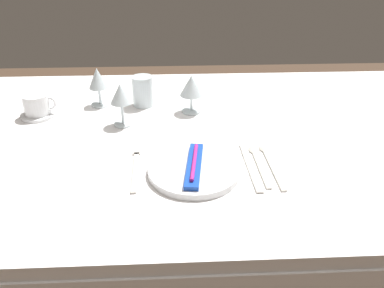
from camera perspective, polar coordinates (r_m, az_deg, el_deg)
name	(u,v)px	position (r m, az deg, el deg)	size (l,w,h in m)	color
dining_table	(198,153)	(1.25, 0.88, -1.31)	(1.80, 1.11, 0.74)	white
dinner_plate	(194,170)	(0.99, 0.33, -3.95)	(0.24, 0.24, 0.02)	white
toothbrush_package	(194,165)	(0.98, 0.33, -3.14)	(0.06, 0.21, 0.02)	blue
fork_outer	(136,166)	(1.03, -8.51, -3.32)	(0.03, 0.22, 0.00)	beige
dinner_knife	(251,168)	(1.02, 8.83, -3.55)	(0.02, 0.24, 0.00)	beige
spoon_soup	(258,161)	(1.06, 9.88, -2.52)	(0.03, 0.21, 0.01)	beige
spoon_dessert	(270,161)	(1.06, 11.62, -2.50)	(0.03, 0.23, 0.01)	beige
saucer_left	(39,115)	(1.40, -22.09, 4.12)	(0.12, 0.12, 0.01)	white
coffee_cup_left	(37,104)	(1.39, -22.33, 5.58)	(0.11, 0.09, 0.07)	white
wine_glass_centre	(98,80)	(1.39, -14.03, 9.30)	(0.07, 0.07, 0.14)	silver
wine_glass_left	(191,87)	(1.30, -0.09, 8.58)	(0.08, 0.08, 0.13)	silver
wine_glass_right	(121,96)	(1.22, -10.70, 7.11)	(0.07, 0.07, 0.14)	silver
drink_tumbler	(143,93)	(1.38, -7.41, 7.66)	(0.08, 0.08, 0.11)	silver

